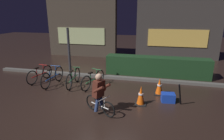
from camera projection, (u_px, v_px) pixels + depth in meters
ground_plane at (103, 99)px, 6.64m from camera, size 40.00×40.00×0.00m
sidewalk_curb at (116, 77)px, 8.68m from camera, size 12.00×0.24×0.12m
hedge_row at (156, 66)px, 9.01m from camera, size 4.80×0.70×0.91m
storefront_left at (82, 20)px, 12.71m from camera, size 4.75×0.54×4.86m
storefront_right at (178, 29)px, 12.15m from camera, size 5.23×0.54×3.86m
street_post at (69, 57)px, 7.80m from camera, size 0.10×0.10×2.33m
parked_bike_leftmost at (40, 74)px, 8.29m from camera, size 0.46×1.50×0.70m
parked_bike_left_mid at (53, 77)px, 7.88m from camera, size 0.46×1.64×0.76m
parked_bike_center_left at (73, 78)px, 7.79m from camera, size 0.46×1.58×0.73m
parked_bike_center_right at (93, 80)px, 7.61m from camera, size 0.56×1.47×0.71m
traffic_cone_near at (141, 96)px, 6.17m from camera, size 0.36×0.36×0.64m
traffic_cone_far at (159, 86)px, 6.96m from camera, size 0.36×0.36×0.63m
blue_crate at (168, 98)px, 6.40m from camera, size 0.47×0.37×0.30m
cyclist at (100, 93)px, 5.57m from camera, size 1.07×0.67×1.25m
closed_umbrella at (180, 95)px, 6.02m from camera, size 0.21×0.36×0.80m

